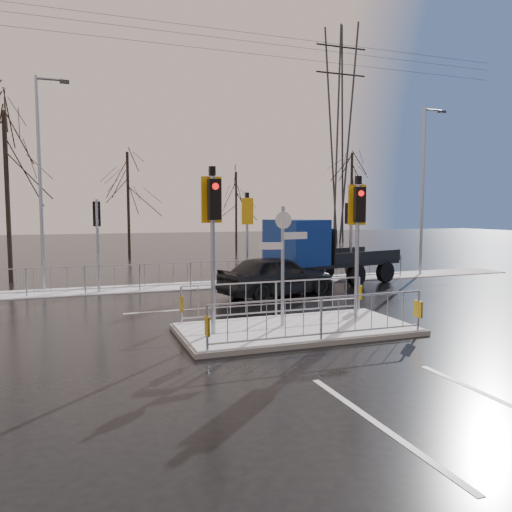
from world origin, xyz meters
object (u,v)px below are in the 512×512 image
object	(u,v)px
car_far_lane	(276,275)
street_lamp_right	(424,184)
traffic_island	(296,317)
street_lamp_left	(42,175)
flatbed_truck	(312,251)

from	to	relation	value
car_far_lane	street_lamp_right	world-z (taller)	street_lamp_right
street_lamp_right	traffic_island	bearing A→B (deg)	-141.27
car_far_lane	street_lamp_right	xyz separation A→B (m)	(9.00, 3.30, 3.63)
car_far_lane	traffic_island	bearing A→B (deg)	148.72
street_lamp_left	street_lamp_right	bearing A→B (deg)	-3.37
traffic_island	flatbed_truck	size ratio (longest dim) A/B	0.95
traffic_island	street_lamp_right	world-z (taller)	street_lamp_right
car_far_lane	street_lamp_left	world-z (taller)	street_lamp_left
street_lamp_left	flatbed_truck	bearing A→B (deg)	-14.33
flatbed_truck	street_lamp_left	world-z (taller)	street_lamp_left
traffic_island	street_lamp_right	xyz separation A→B (m)	(10.58, 8.49, 4.00)
traffic_island	street_lamp_left	xyz separation A→B (m)	(-6.42, 9.49, 4.10)
flatbed_truck	street_lamp_right	bearing A→B (deg)	13.55
traffic_island	car_far_lane	size ratio (longest dim) A/B	1.35
traffic_island	street_lamp_left	bearing A→B (deg)	124.07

